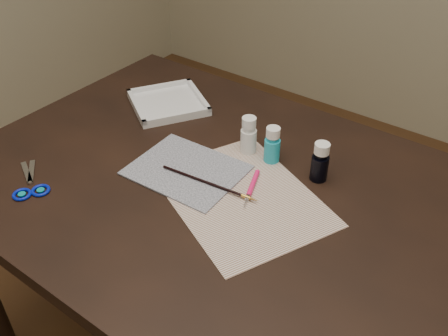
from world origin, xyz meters
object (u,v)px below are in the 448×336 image
Objects in this scene: canvas at (187,170)px; paper at (241,196)px; paint_bottle_cyan at (272,145)px; paint_bottle_white at (249,135)px; paint_bottle_navy at (320,162)px; palette_tray at (168,102)px; scissors at (27,180)px.

paper is at bearing -0.20° from canvas.
paper is 4.10× the size of paint_bottle_cyan.
paint_bottle_navy is at bearing 1.30° from paint_bottle_white.
paper is 0.47m from palette_tray.
paint_bottle_navy is 0.70m from scissors.
scissors is (-0.36, -0.42, -0.05)m from paint_bottle_white.
paint_bottle_cyan is at bearing 96.71° from paper.
paint_bottle_white is at bearing -179.33° from paint_bottle_cyan.
paint_bottle_cyan is 0.60m from scissors.
paint_bottle_white reaches higher than palette_tray.
paper is 2.33× the size of scissors.
paper is 0.17m from paint_bottle_cyan.
paint_bottle_white reaches higher than canvas.
paint_bottle_navy reaches higher than paint_bottle_cyan.
scissors is 0.47m from palette_tray.
palette_tray is (-0.41, 0.22, 0.01)m from paper.
palette_tray is (-0.32, 0.06, -0.04)m from paint_bottle_white.
scissors is at bearing -93.89° from palette_tray.
scissors is (-0.28, -0.26, 0.00)m from canvas.
paint_bottle_navy is at bearing 1.64° from paint_bottle_cyan.
canvas is 1.30× the size of palette_tray.
paper is at bearing -83.29° from paint_bottle_cyan.
palette_tray is at bearing -68.02° from scissors.
paint_bottle_cyan reaches higher than scissors.
paint_bottle_white reaches higher than scissors.
paint_bottle_cyan is at bearing 48.09° from canvas.
paint_bottle_navy reaches higher than scissors.
paper is at bearing -27.64° from palette_tray.
paper is at bearing -123.85° from paint_bottle_navy.
paint_bottle_cyan is 0.40m from palette_tray.
canvas is 0.18m from paint_bottle_white.
paint_bottle_cyan is at bearing -109.75° from scissors.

